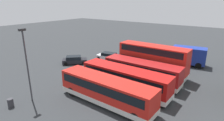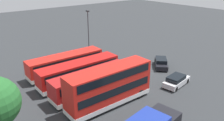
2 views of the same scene
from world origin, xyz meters
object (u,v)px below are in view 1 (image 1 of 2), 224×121
at_px(box_truck_blue, 184,55).
at_px(lamp_post_tall, 27,61).
at_px(waste_bin_yellow, 11,103).
at_px(bus_single_deck_third, 125,79).
at_px(car_small_green, 108,56).
at_px(bus_single_deck_second, 142,71).
at_px(car_hatchback_silver, 75,60).
at_px(bus_double_decker_near_end, 153,59).
at_px(bus_single_deck_fourth, 106,90).

height_order(box_truck_blue, lamp_post_tall, lamp_post_tall).
height_order(lamp_post_tall, waste_bin_yellow, lamp_post_tall).
bearing_deg(bus_single_deck_third, box_truck_blue, 169.34).
relative_size(car_small_green, lamp_post_tall, 0.56).
relative_size(bus_single_deck_second, car_small_green, 2.36).
bearing_deg(waste_bin_yellow, car_hatchback_silver, -159.32).
distance_m(bus_double_decker_near_end, box_truck_blue, 8.14).
bearing_deg(bus_single_deck_second, box_truck_blue, 168.04).
xyz_separation_m(bus_double_decker_near_end, bus_single_deck_second, (3.48, 0.05, -0.83)).
distance_m(car_small_green, lamp_post_tall, 17.97).
height_order(bus_single_deck_third, car_hatchback_silver, bus_single_deck_third).
xyz_separation_m(bus_single_deck_fourth, box_truck_blue, (-18.63, 2.80, 0.08)).
height_order(bus_double_decker_near_end, bus_single_deck_third, bus_double_decker_near_end).
bearing_deg(bus_single_deck_second, bus_double_decker_near_end, -179.22).
bearing_deg(car_small_green, bus_single_deck_third, 46.56).
bearing_deg(box_truck_blue, bus_single_deck_second, -11.96).
distance_m(bus_single_deck_third, box_truck_blue, 15.09).
bearing_deg(bus_single_deck_third, waste_bin_yellow, -36.50).
height_order(box_truck_blue, waste_bin_yellow, box_truck_blue).
bearing_deg(bus_double_decker_near_end, car_hatchback_silver, -75.14).
bearing_deg(box_truck_blue, lamp_post_tall, -23.11).
height_order(car_hatchback_silver, car_small_green, same).
xyz_separation_m(bus_single_deck_second, car_small_green, (-5.40, -9.94, -0.92)).
bearing_deg(car_hatchback_silver, car_small_green, 147.79).
distance_m(car_hatchback_silver, lamp_post_tall, 13.86).
height_order(bus_single_deck_second, box_truck_blue, box_truck_blue).
bearing_deg(bus_double_decker_near_end, bus_single_deck_fourth, -1.97).
relative_size(bus_double_decker_near_end, bus_single_deck_third, 0.90).
bearing_deg(car_small_green, box_truck_blue, 115.28).
distance_m(bus_single_deck_third, car_small_green, 13.14).
height_order(bus_double_decker_near_end, bus_single_deck_second, bus_double_decker_near_end).
relative_size(car_hatchback_silver, waste_bin_yellow, 4.53).
bearing_deg(waste_bin_yellow, lamp_post_tall, 163.87).
bearing_deg(car_small_green, lamp_post_tall, 7.99).
height_order(bus_single_deck_fourth, car_small_green, bus_single_deck_fourth).
xyz_separation_m(bus_double_decker_near_end, bus_single_deck_third, (7.10, -0.37, -0.82)).
distance_m(bus_single_deck_third, bus_single_deck_fourth, 3.80).
bearing_deg(bus_double_decker_near_end, bus_single_deck_second, 0.78).
relative_size(car_hatchback_silver, car_small_green, 0.94).
distance_m(bus_single_deck_third, lamp_post_tall, 11.37).
distance_m(bus_double_decker_near_end, car_small_green, 10.22).
bearing_deg(bus_single_deck_second, lamp_post_tall, -32.16).
xyz_separation_m(bus_single_deck_third, car_small_green, (-9.02, -9.52, -0.92)).
bearing_deg(bus_double_decker_near_end, waste_bin_yellow, -24.74).
xyz_separation_m(lamp_post_tall, waste_bin_yellow, (2.07, -0.60, -4.28)).
distance_m(bus_double_decker_near_end, bus_single_deck_fourth, 10.93).
xyz_separation_m(box_truck_blue, waste_bin_yellow, (25.22, -10.48, -1.23)).
bearing_deg(lamp_post_tall, box_truck_blue, 156.89).
relative_size(lamp_post_tall, waste_bin_yellow, 8.57).
xyz_separation_m(bus_single_deck_third, car_hatchback_silver, (-3.56, -12.95, -0.92)).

